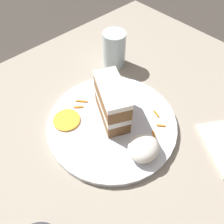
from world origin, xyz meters
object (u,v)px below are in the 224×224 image
at_px(plate, 112,123).
at_px(cream_dollop, 143,148).
at_px(cake_slice, 112,102).
at_px(drinking_glass, 114,52).
at_px(orange_garnish, 67,120).

height_order(plate, cream_dollop, cream_dollop).
distance_m(cake_slice, drinking_glass, 0.21).
distance_m(cake_slice, orange_garnish, 0.12).
bearing_deg(cream_dollop, drinking_glass, -122.15).
relative_size(plate, drinking_glass, 2.93).
xyz_separation_m(plate, cake_slice, (-0.01, -0.01, 0.06)).
bearing_deg(plate, orange_garnish, -43.38).
xyz_separation_m(cake_slice, orange_garnish, (0.09, -0.06, -0.05)).
relative_size(plate, orange_garnish, 4.82).
bearing_deg(orange_garnish, cream_dollop, 110.94).
relative_size(cake_slice, orange_garnish, 2.05).
relative_size(cream_dollop, drinking_glass, 0.66).
height_order(cake_slice, orange_garnish, cake_slice).
height_order(plate, drinking_glass, drinking_glass).
xyz_separation_m(cake_slice, cream_dollop, (0.02, 0.11, -0.03)).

